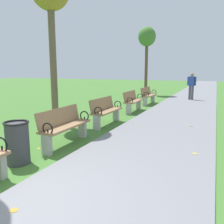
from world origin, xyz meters
TOP-DOWN VIEW (x-y plane):
  - paved_walkway at (1.44, 18.00)m, footprint 2.88×44.00m
  - park_bench_2 at (-0.50, 2.60)m, footprint 0.48×1.60m
  - park_bench_3 at (-0.50, 4.92)m, footprint 0.48×1.60m
  - park_bench_4 at (-0.50, 7.68)m, footprint 0.52×1.61m
  - park_bench_5 at (-0.50, 10.22)m, footprint 0.49×1.61m
  - tree_3 at (-2.02, 15.08)m, footprint 1.26×1.26m
  - pedestrian_walking at (1.42, 13.01)m, footprint 0.52×0.27m
  - trash_bin at (-0.65, 1.26)m, footprint 0.48×0.48m
  - scattered_leaves at (-0.00, 5.55)m, footprint 5.01×14.63m

SIDE VIEW (x-z plane):
  - paved_walkway at x=1.44m, z-range 0.00..0.02m
  - scattered_leaves at x=0.00m, z-range 0.00..0.02m
  - trash_bin at x=-0.65m, z-range 0.00..0.84m
  - park_bench_2 at x=-0.50m, z-range 0.04..0.93m
  - park_bench_3 at x=-0.50m, z-range 0.04..0.93m
  - park_bench_4 at x=-0.50m, z-range 0.04..0.93m
  - park_bench_5 at x=-0.50m, z-range 0.04..0.93m
  - pedestrian_walking at x=1.42m, z-range 0.12..1.74m
  - tree_3 at x=-2.02m, z-range 1.57..6.45m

